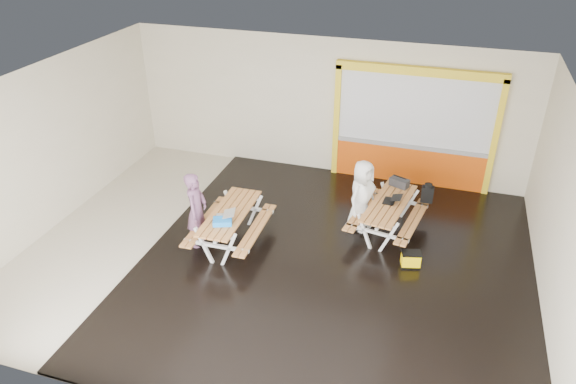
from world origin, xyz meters
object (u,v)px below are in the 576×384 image
(laptop_left, at_px, (224,216))
(laptop_right, at_px, (392,200))
(picnic_table_right, at_px, (389,210))
(person_right, at_px, (362,196))
(backpack, at_px, (427,193))
(fluke_bag, at_px, (411,260))
(picnic_table_left, at_px, (230,220))
(dark_case, at_px, (359,226))
(blue_pouch, at_px, (222,221))
(person_left, at_px, (197,211))
(toolbox, at_px, (399,182))

(laptop_left, bearing_deg, laptop_right, 28.73)
(picnic_table_right, bearing_deg, person_right, 178.06)
(backpack, height_order, fluke_bag, backpack)
(picnic_table_left, bearing_deg, backpack, 29.57)
(person_right, height_order, dark_case, person_right)
(backpack, bearing_deg, fluke_bag, -93.37)
(fluke_bag, bearing_deg, picnic_table_right, 119.77)
(blue_pouch, relative_size, dark_case, 0.99)
(picnic_table_right, height_order, blue_pouch, blue_pouch)
(picnic_table_left, distance_m, person_left, 0.70)
(person_right, distance_m, fluke_bag, 1.75)
(dark_case, bearing_deg, laptop_left, -147.01)
(picnic_table_left, height_order, toolbox, toolbox)
(toolbox, bearing_deg, picnic_table_left, -145.63)
(picnic_table_left, bearing_deg, picnic_table_right, 24.33)
(backpack, bearing_deg, toolbox, 179.13)
(fluke_bag, bearing_deg, person_right, 137.67)
(picnic_table_right, distance_m, toolbox, 0.83)
(backpack, bearing_deg, picnic_table_left, -150.43)
(blue_pouch, height_order, fluke_bag, blue_pouch)
(picnic_table_right, bearing_deg, person_left, -156.49)
(picnic_table_right, bearing_deg, backpack, 46.36)
(laptop_left, bearing_deg, picnic_table_left, 90.85)
(toolbox, distance_m, dark_case, 1.32)
(laptop_left, distance_m, dark_case, 3.00)
(picnic_table_left, distance_m, dark_case, 2.82)
(laptop_right, bearing_deg, picnic_table_left, -155.42)
(blue_pouch, distance_m, fluke_bag, 3.75)
(backpack, bearing_deg, laptop_left, -147.31)
(picnic_table_left, xyz_separation_m, backpack, (3.76, 2.14, 0.11))
(picnic_table_left, xyz_separation_m, picnic_table_right, (3.03, 1.37, -0.01))
(picnic_table_left, bearing_deg, fluke_bag, 4.53)
(person_right, distance_m, blue_pouch, 3.03)
(picnic_table_right, xyz_separation_m, blue_pouch, (-3.00, -1.83, 0.25))
(person_right, relative_size, fluke_bag, 3.80)
(picnic_table_right, distance_m, fluke_bag, 1.31)
(person_right, relative_size, laptop_left, 3.42)
(person_right, distance_m, dark_case, 0.71)
(person_left, bearing_deg, picnic_table_left, -76.45)
(laptop_left, height_order, laptop_right, laptop_left)
(toolbox, bearing_deg, blue_pouch, -140.02)
(person_right, relative_size, dark_case, 4.43)
(toolbox, xyz_separation_m, fluke_bag, (0.52, -1.86, -0.67))
(picnic_table_right, distance_m, backpack, 1.06)
(picnic_table_left, height_order, blue_pouch, blue_pouch)
(picnic_table_left, bearing_deg, laptop_left, -89.15)
(person_left, distance_m, laptop_left, 0.63)
(picnic_table_left, xyz_separation_m, toolbox, (3.14, 2.14, 0.27))
(person_right, relative_size, backpack, 3.71)
(laptop_right, height_order, toolbox, toolbox)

